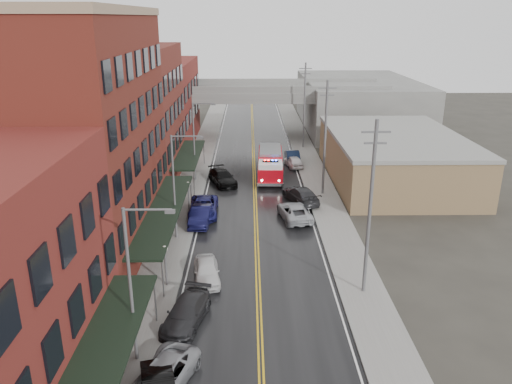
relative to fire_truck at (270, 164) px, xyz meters
name	(u,v)px	position (x,y,z in m)	size (l,w,h in m)	color
road	(256,212)	(-1.86, -10.97, -1.72)	(11.00, 160.00, 0.02)	black
sidewalk_left	(180,212)	(-9.16, -10.97, -1.65)	(3.00, 160.00, 0.15)	slate
sidewalk_right	(331,211)	(5.44, -10.97, -1.65)	(3.00, 160.00, 0.15)	slate
curb_left	(197,212)	(-7.51, -10.97, -1.65)	(0.30, 160.00, 0.15)	gray
curb_right	(314,211)	(3.79, -10.97, -1.65)	(0.30, 160.00, 0.15)	gray
brick_building_b	(85,138)	(-15.16, -17.97, 7.27)	(9.00, 20.00, 18.00)	#5D1F18
brick_building_c	(135,115)	(-15.16, -0.47, 5.77)	(9.00, 15.00, 15.00)	#5A211B
brick_building_far	(162,103)	(-15.16, 17.03, 4.27)	(9.00, 20.00, 12.00)	maroon
tan_building	(394,159)	(14.14, -0.97, 0.77)	(14.00, 22.00, 5.00)	olive
right_far_block	(358,103)	(16.14, 29.03, 2.27)	(18.00, 30.00, 8.00)	slate
awning_0	(98,363)	(-9.35, -36.97, 1.26)	(2.60, 16.00, 3.09)	black
awning_1	(165,210)	(-9.35, -17.97, 1.26)	(2.60, 18.00, 3.09)	black
awning_2	(189,154)	(-9.35, -0.47, 1.26)	(2.60, 13.00, 3.09)	black
globe_lamp_1	(165,257)	(-8.26, -24.97, 0.58)	(0.44, 0.44, 3.12)	#59595B
globe_lamp_2	(188,190)	(-8.26, -10.97, 0.58)	(0.44, 0.44, 3.12)	#59595B
street_lamp_0	(134,277)	(-8.41, -32.97, 3.46)	(2.64, 0.22, 9.00)	#59595B
street_lamp_1	(177,181)	(-8.41, -16.97, 3.46)	(2.64, 0.22, 9.00)	#59595B
street_lamp_2	(196,137)	(-8.41, -0.97, 3.46)	(2.64, 0.22, 9.00)	#59595B
utility_pole_0	(370,207)	(5.34, -25.97, 4.58)	(1.80, 0.24, 12.00)	#59595B
utility_pole_1	(325,136)	(5.34, -5.97, 4.58)	(1.80, 0.24, 12.00)	#59595B
utility_pole_2	(304,104)	(5.34, 14.03, 4.58)	(1.80, 0.24, 12.00)	#59595B
overpass	(253,99)	(-1.86, 21.03, 4.26)	(40.00, 10.00, 7.50)	slate
fire_truck	(270,164)	(0.00, 0.00, 0.00)	(3.77, 8.83, 3.19)	#BA0814
parked_car_left_2	(163,377)	(-6.86, -35.17, -1.02)	(2.35, 5.11, 1.42)	gray
parked_car_left_3	(186,313)	(-6.35, -29.45, -0.99)	(2.08, 5.12, 1.48)	#252528
parked_car_left_4	(207,271)	(-5.53, -24.17, -0.98)	(1.77, 4.40, 1.50)	silver
parked_car_left_5	(201,216)	(-6.86, -13.77, -0.93)	(1.70, 4.86, 1.60)	black
parked_car_left_6	(203,207)	(-6.82, -11.65, -0.93)	(2.65, 5.75, 1.60)	#161755
parked_car_left_7	(223,177)	(-5.47, -2.31, -0.94)	(2.21, 5.45, 1.58)	black
parked_car_right_0	(294,212)	(1.74, -12.77, -0.98)	(2.47, 5.36, 1.49)	#A5A9AD
parked_car_right_1	(301,195)	(2.77, -8.37, -0.91)	(2.30, 5.66, 1.64)	#28282B
parked_car_right_2	(294,161)	(3.14, 4.40, -1.01)	(1.70, 4.22, 1.44)	white
parked_car_right_3	(292,156)	(3.14, 6.83, -0.94)	(1.67, 4.79, 1.58)	black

